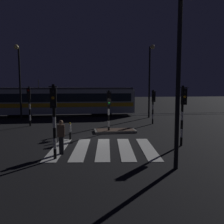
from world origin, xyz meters
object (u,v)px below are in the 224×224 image
object	(u,v)px
traffic_light_corner_far_left	(29,100)
traffic_light_median_centre	(109,105)
tram	(61,101)
pedestrian_waiting_at_kerb	(61,137)
bollard_island_edge	(70,131)
street_lamp_trackside_left	(19,74)
traffic_light_corner_far_right	(153,102)
street_lamp_trackside_right	(150,73)
street_lamp_near_kerb	(182,61)
traffic_light_kerb_mid_left	(54,110)
traffic_light_corner_near_right	(183,106)

from	to	relation	value
traffic_light_corner_far_left	traffic_light_median_centre	bearing A→B (deg)	-31.86
tram	pedestrian_waiting_at_kerb	distance (m)	15.66
pedestrian_waiting_at_kerb	bollard_island_edge	world-z (taller)	pedestrian_waiting_at_kerb
traffic_light_median_centre	traffic_light_corner_far_left	xyz separation A→B (m)	(-6.26, 3.89, 0.19)
traffic_light_median_centre	street_lamp_trackside_left	size ratio (longest dim) A/B	0.43
traffic_light_corner_far_right	traffic_light_median_centre	bearing A→B (deg)	-141.43
street_lamp_trackside_left	traffic_light_corner_far_left	bearing A→B (deg)	-65.71
traffic_light_median_centre	street_lamp_trackside_right	world-z (taller)	street_lamp_trackside_right
street_lamp_near_kerb	traffic_light_median_centre	bearing A→B (deg)	102.33
street_lamp_trackside_right	street_lamp_trackside_left	distance (m)	13.18
traffic_light_median_centre	traffic_light_corner_far_left	bearing A→B (deg)	148.14
street_lamp_near_kerb	street_lamp_trackside_left	size ratio (longest dim) A/B	0.94
traffic_light_kerb_mid_left	street_lamp_trackside_right	bearing A→B (deg)	57.53
traffic_light_corner_near_right	bollard_island_edge	distance (m)	6.98
street_lamp_near_kerb	street_lamp_trackside_left	bearing A→B (deg)	121.94
traffic_light_median_centre	traffic_light_corner_near_right	bearing A→B (deg)	-50.20
street_lamp_trackside_right	street_lamp_near_kerb	size ratio (longest dim) A/B	1.12
traffic_light_median_centre	street_lamp_near_kerb	xyz separation A→B (m)	(1.76, -8.05, 2.30)
street_lamp_trackside_left	bollard_island_edge	world-z (taller)	street_lamp_trackside_left
street_lamp_trackside_left	bollard_island_edge	size ratio (longest dim) A/B	6.49
traffic_light_kerb_mid_left	pedestrian_waiting_at_kerb	size ratio (longest dim) A/B	2.02
traffic_light_corner_near_right	street_lamp_trackside_left	world-z (taller)	street_lamp_trackside_left
street_lamp_trackside_left	street_lamp_trackside_right	bearing A→B (deg)	2.03
traffic_light_kerb_mid_left	pedestrian_waiting_at_kerb	xyz separation A→B (m)	(0.24, 0.88, -1.40)
traffic_light_kerb_mid_left	bollard_island_edge	world-z (taller)	traffic_light_kerb_mid_left
traffic_light_corner_near_right	street_lamp_near_kerb	world-z (taller)	street_lamp_near_kerb
traffic_light_corner_far_right	street_lamp_near_kerb	world-z (taller)	street_lamp_near_kerb
tram	bollard_island_edge	world-z (taller)	tram
street_lamp_trackside_right	tram	bearing A→B (deg)	163.06
street_lamp_near_kerb	traffic_light_kerb_mid_left	bearing A→B (deg)	156.72
traffic_light_kerb_mid_left	traffic_light_corner_far_left	xyz separation A→B (m)	(-3.01, 9.79, -0.06)
traffic_light_kerb_mid_left	traffic_light_corner_far_right	xyz separation A→B (m)	(7.70, 9.44, -0.26)
traffic_light_kerb_mid_left	traffic_light_corner_near_right	xyz separation A→B (m)	(6.86, 1.57, -0.03)
traffic_light_corner_far_right	street_lamp_near_kerb	distance (m)	12.12
traffic_light_corner_far_left	traffic_light_corner_far_right	size ratio (longest dim) A/B	1.10
traffic_light_median_centre	traffic_light_corner_far_right	world-z (taller)	traffic_light_median_centre
street_lamp_trackside_left	tram	distance (m)	5.74
street_lamp_near_kerb	bollard_island_edge	size ratio (longest dim) A/B	6.09
traffic_light_corner_far_right	street_lamp_trackside_left	distance (m)	13.02
street_lamp_trackside_right	traffic_light_corner_far_left	bearing A→B (deg)	-161.89
bollard_island_edge	traffic_light_corner_near_right	bearing A→B (deg)	-21.54
bollard_island_edge	traffic_light_kerb_mid_left	bearing A→B (deg)	-97.82
street_lamp_trackside_left	pedestrian_waiting_at_kerb	size ratio (longest dim) A/B	4.22
traffic_light_kerb_mid_left	street_lamp_trackside_right	distance (m)	16.31
traffic_light_corner_far_right	street_lamp_near_kerb	size ratio (longest dim) A/B	0.45
traffic_light_kerb_mid_left	traffic_light_corner_near_right	bearing A→B (deg)	12.89
traffic_light_corner_far_right	pedestrian_waiting_at_kerb	world-z (taller)	traffic_light_corner_far_right
street_lamp_near_kerb	street_lamp_trackside_left	distance (m)	18.02
traffic_light_kerb_mid_left	traffic_light_corner_far_right	distance (m)	12.18
traffic_light_corner_far_right	traffic_light_corner_near_right	distance (m)	7.92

